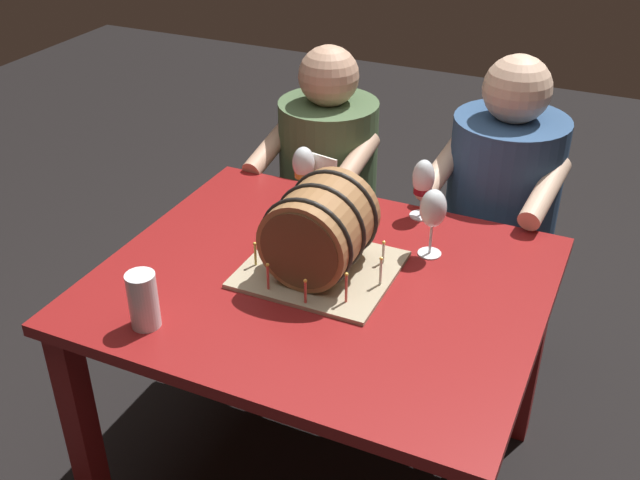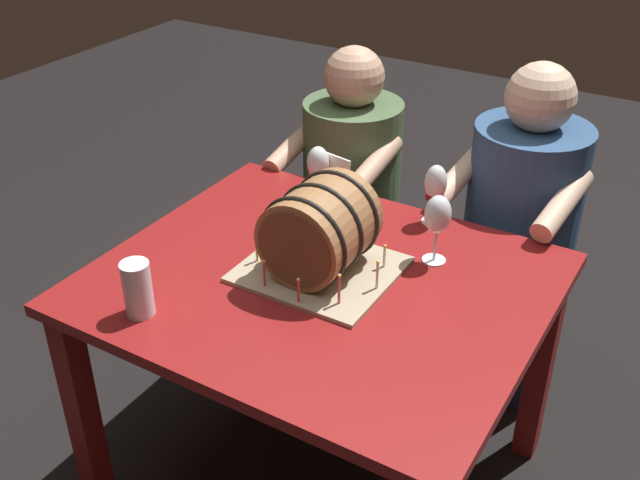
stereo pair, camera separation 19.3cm
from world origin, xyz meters
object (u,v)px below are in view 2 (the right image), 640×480
wine_glass_empty (438,216)px  menu_card (335,180)px  wine_glass_amber (318,165)px  barrel_cake (320,232)px  person_seated_right (517,242)px  beer_pint (138,290)px  person_seated_left (351,204)px  wine_glass_red (435,186)px  dining_table (320,312)px

wine_glass_empty → menu_card: wine_glass_empty is taller
wine_glass_amber → wine_glass_empty: wine_glass_empty is taller
barrel_cake → menu_card: (-0.17, 0.37, -0.04)m
wine_glass_empty → menu_card: 0.45m
wine_glass_amber → wine_glass_empty: size_ratio=0.92×
wine_glass_empty → person_seated_right: 0.62m
beer_pint → person_seated_left: bearing=90.7°
beer_pint → person_seated_left: (-0.01, 1.13, -0.29)m
wine_glass_red → person_seated_right: size_ratio=0.16×
barrel_cake → person_seated_left: person_seated_left is taller
beer_pint → person_seated_left: 1.17m
wine_glass_empty → menu_card: bearing=159.4°
beer_pint → person_seated_right: (0.63, 1.13, -0.25)m
wine_glass_red → dining_table: bearing=-107.2°
wine_glass_empty → dining_table: bearing=-133.6°
barrel_cake → person_seated_right: (0.34, 0.73, -0.31)m
wine_glass_empty → wine_glass_amber: bearing=163.5°
wine_glass_red → person_seated_right: (0.19, 0.32, -0.30)m
wine_glass_empty → person_seated_left: size_ratio=0.18×
wine_glass_empty → beer_pint: 0.82m
wine_glass_red → barrel_cake: bearing=-110.6°
barrel_cake → person_seated_left: (-0.30, 0.73, -0.34)m
menu_card → wine_glass_empty: bearing=-9.3°
wine_glass_empty → menu_card: (-0.41, 0.16, -0.06)m
menu_card → person_seated_left: 0.49m
wine_glass_red → person_seated_left: person_seated_left is taller
dining_table → wine_glass_red: wine_glass_red is taller
barrel_cake → wine_glass_empty: barrel_cake is taller
person_seated_left → wine_glass_amber: bearing=-77.1°
barrel_cake → wine_glass_red: size_ratio=2.12×
wine_glass_empty → person_seated_right: bearing=79.8°
person_seated_right → person_seated_left: bearing=-180.0°
dining_table → menu_card: bearing=115.0°
barrel_cake → wine_glass_amber: barrel_cake is taller
barrel_cake → wine_glass_empty: bearing=40.4°
dining_table → person_seated_left: 0.84m
wine_glass_amber → wine_glass_red: size_ratio=0.99×
wine_glass_red → person_seated_left: (-0.46, 0.32, -0.34)m
barrel_cake → wine_glass_red: 0.44m
dining_table → wine_glass_empty: bearing=46.4°
dining_table → wine_glass_empty: wine_glass_empty is taller
wine_glass_empty → wine_glass_red: size_ratio=1.07×
wine_glass_amber → person_seated_left: size_ratio=0.17×
wine_glass_amber → menu_card: (0.05, 0.02, -0.05)m
wine_glass_amber → beer_pint: bearing=-95.7°
person_seated_left → beer_pint: bearing=-89.3°
person_seated_right → barrel_cake: bearing=-114.9°
wine_glass_amber → person_seated_left: person_seated_left is taller
barrel_cake → dining_table: bearing=-57.9°
person_seated_left → wine_glass_empty: bearing=-43.5°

